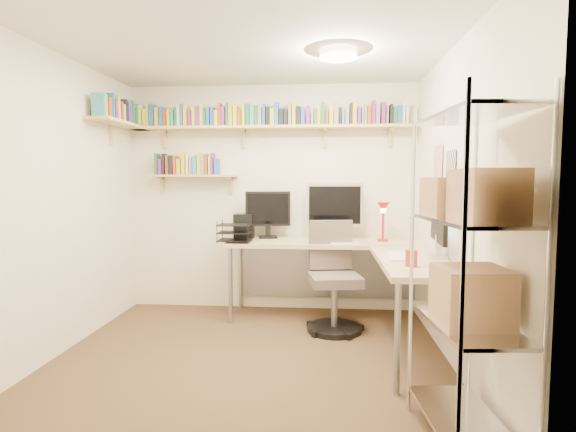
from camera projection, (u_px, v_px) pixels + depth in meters
The scene contains 6 objects.
ground at pixel (250, 359), 3.65m from camera, with size 3.20×3.20×0.00m, color #412D1B.
room_shell at pixel (249, 168), 3.53m from camera, with size 3.24×3.04×2.52m.
wall_shelves at pixel (229, 126), 4.81m from camera, with size 3.12×1.09×0.80m.
corner_desk at pixel (335, 245), 4.44m from camera, with size 2.18×2.08×1.42m.
office_chair at pixel (333, 284), 4.35m from camera, with size 0.56×0.56×1.05m.
wire_rack at pixel (471, 247), 2.35m from camera, with size 0.47×0.85×1.89m.
Camera 1 is at (0.60, -3.51, 1.46)m, focal length 28.00 mm.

